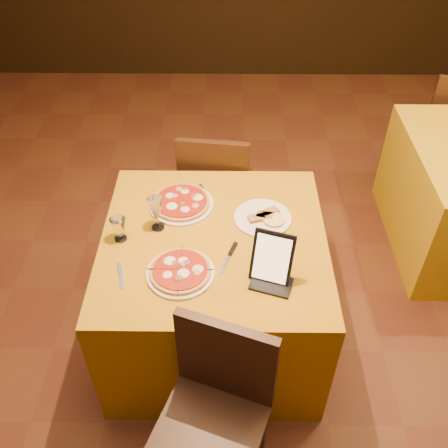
{
  "coord_description": "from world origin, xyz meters",
  "views": [
    {
      "loc": [
        -0.14,
        -1.62,
        2.43
      ],
      "look_at": [
        -0.16,
        0.12,
        0.86
      ],
      "focal_mm": 40.0,
      "sensor_mm": 36.0,
      "label": 1
    }
  ],
  "objects_px": {
    "water_glass": "(119,229)",
    "tablet": "(272,258)",
    "chair_main_near": "(210,430)",
    "wine_glass": "(156,213)",
    "main_table": "(215,288)",
    "pizza_far": "(181,203)",
    "pizza_near": "(180,272)",
    "chair_main_far": "(218,186)"
  },
  "relations": [
    {
      "from": "chair_main_near",
      "to": "pizza_near",
      "type": "xyz_separation_m",
      "value": [
        -0.14,
        0.58,
        0.31
      ]
    },
    {
      "from": "main_table",
      "to": "chair_main_far",
      "type": "distance_m",
      "value": 0.8
    },
    {
      "from": "chair_main_far",
      "to": "pizza_near",
      "type": "relative_size",
      "value": 2.95
    },
    {
      "from": "chair_main_near",
      "to": "pizza_near",
      "type": "relative_size",
      "value": 2.95
    },
    {
      "from": "pizza_near",
      "to": "pizza_far",
      "type": "xyz_separation_m",
      "value": [
        -0.03,
        0.48,
        0.0
      ]
    },
    {
      "from": "pizza_far",
      "to": "wine_glass",
      "type": "bearing_deg",
      "value": -120.98
    },
    {
      "from": "main_table",
      "to": "pizza_far",
      "type": "height_order",
      "value": "pizza_far"
    },
    {
      "from": "main_table",
      "to": "wine_glass",
      "type": "height_order",
      "value": "wine_glass"
    },
    {
      "from": "chair_main_far",
      "to": "water_glass",
      "type": "distance_m",
      "value": 0.99
    },
    {
      "from": "chair_main_near",
      "to": "water_glass",
      "type": "distance_m",
      "value": 0.99
    },
    {
      "from": "main_table",
      "to": "pizza_near",
      "type": "relative_size",
      "value": 3.56
    },
    {
      "from": "chair_main_far",
      "to": "wine_glass",
      "type": "height_order",
      "value": "wine_glass"
    },
    {
      "from": "main_table",
      "to": "chair_main_near",
      "type": "xyz_separation_m",
      "value": [
        0.0,
        -0.82,
        0.08
      ]
    },
    {
      "from": "wine_glass",
      "to": "chair_main_far",
      "type": "bearing_deg",
      "value": 68.88
    },
    {
      "from": "water_glass",
      "to": "tablet",
      "type": "xyz_separation_m",
      "value": [
        0.71,
        -0.23,
        0.06
      ]
    },
    {
      "from": "chair_main_far",
      "to": "tablet",
      "type": "height_order",
      "value": "tablet"
    },
    {
      "from": "chair_main_near",
      "to": "chair_main_far",
      "type": "bearing_deg",
      "value": 109.92
    },
    {
      "from": "chair_main_near",
      "to": "water_glass",
      "type": "xyz_separation_m",
      "value": [
        -0.45,
        0.8,
        0.36
      ]
    },
    {
      "from": "chair_main_far",
      "to": "wine_glass",
      "type": "distance_m",
      "value": 0.87
    },
    {
      "from": "chair_main_far",
      "to": "tablet",
      "type": "distance_m",
      "value": 1.15
    },
    {
      "from": "pizza_near",
      "to": "tablet",
      "type": "relative_size",
      "value": 1.27
    },
    {
      "from": "chair_main_far",
      "to": "main_table",
      "type": "bearing_deg",
      "value": 96.89
    },
    {
      "from": "main_table",
      "to": "chair_main_near",
      "type": "bearing_deg",
      "value": -90.0
    },
    {
      "from": "main_table",
      "to": "pizza_near",
      "type": "distance_m",
      "value": 0.48
    },
    {
      "from": "chair_main_near",
      "to": "wine_glass",
      "type": "height_order",
      "value": "wine_glass"
    },
    {
      "from": "chair_main_near",
      "to": "pizza_near",
      "type": "bearing_deg",
      "value": 123.94
    },
    {
      "from": "wine_glass",
      "to": "water_glass",
      "type": "bearing_deg",
      "value": -154.3
    },
    {
      "from": "chair_main_near",
      "to": "main_table",
      "type": "bearing_deg",
      "value": 109.92
    },
    {
      "from": "chair_main_near",
      "to": "water_glass",
      "type": "relative_size",
      "value": 7.0
    },
    {
      "from": "main_table",
      "to": "pizza_far",
      "type": "xyz_separation_m",
      "value": [
        -0.18,
        0.24,
        0.39
      ]
    },
    {
      "from": "pizza_near",
      "to": "chair_main_near",
      "type": "bearing_deg",
      "value": -75.99
    },
    {
      "from": "chair_main_near",
      "to": "pizza_far",
      "type": "bearing_deg",
      "value": 119.36
    },
    {
      "from": "main_table",
      "to": "pizza_far",
      "type": "bearing_deg",
      "value": 125.89
    },
    {
      "from": "main_table",
      "to": "tablet",
      "type": "bearing_deg",
      "value": -43.3
    },
    {
      "from": "pizza_near",
      "to": "wine_glass",
      "type": "xyz_separation_m",
      "value": [
        -0.14,
        0.31,
        0.08
      ]
    },
    {
      "from": "pizza_far",
      "to": "wine_glass",
      "type": "height_order",
      "value": "wine_glass"
    },
    {
      "from": "chair_main_far",
      "to": "pizza_near",
      "type": "distance_m",
      "value": 1.09
    },
    {
      "from": "chair_main_near",
      "to": "pizza_far",
      "type": "relative_size",
      "value": 2.71
    },
    {
      "from": "pizza_far",
      "to": "chair_main_near",
      "type": "bearing_deg",
      "value": -80.57
    },
    {
      "from": "chair_main_near",
      "to": "wine_glass",
      "type": "relative_size",
      "value": 4.79
    },
    {
      "from": "chair_main_near",
      "to": "tablet",
      "type": "bearing_deg",
      "value": 85.26
    },
    {
      "from": "chair_main_near",
      "to": "pizza_near",
      "type": "height_order",
      "value": "chair_main_near"
    }
  ]
}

